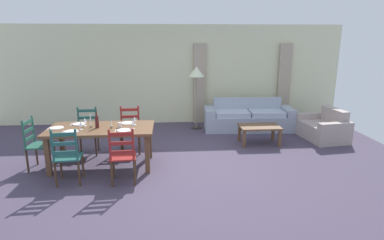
{
  "coord_description": "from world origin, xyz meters",
  "views": [
    {
      "loc": [
        -0.05,
        -5.55,
        2.32
      ],
      "look_at": [
        0.42,
        0.53,
        0.75
      ],
      "focal_mm": 29.6,
      "sensor_mm": 36.0,
      "label": 1
    }
  ],
  "objects_px": {
    "dining_chair_near_left": "(67,156)",
    "wine_glass_far_left": "(85,120)",
    "coffee_table": "(259,129)",
    "standing_lamp": "(196,75)",
    "dining_chair_head_west": "(37,144)",
    "coffee_cup_primary": "(120,125)",
    "couch": "(248,118)",
    "armchair_upholstered": "(324,128)",
    "dining_table": "(101,132)",
    "dining_chair_far_left": "(87,131)",
    "wine_bottle": "(97,122)",
    "wine_glass_near_left": "(81,124)",
    "dining_chair_near_right": "(123,156)",
    "wine_glass_near_right": "(133,123)",
    "wine_glass_far_right": "(135,119)",
    "dining_chair_far_right": "(130,130)"
  },
  "relations": [
    {
      "from": "dining_chair_far_left",
      "to": "dining_chair_far_right",
      "type": "relative_size",
      "value": 1.0
    },
    {
      "from": "dining_chair_far_right",
      "to": "armchair_upholstered",
      "type": "distance_m",
      "value": 4.55
    },
    {
      "from": "coffee_table",
      "to": "wine_bottle",
      "type": "bearing_deg",
      "value": -162.17
    },
    {
      "from": "dining_chair_near_left",
      "to": "dining_chair_head_west",
      "type": "relative_size",
      "value": 1.0
    },
    {
      "from": "armchair_upholstered",
      "to": "dining_chair_far_right",
      "type": "bearing_deg",
      "value": -173.09
    },
    {
      "from": "standing_lamp",
      "to": "couch",
      "type": "bearing_deg",
      "value": -7.77
    },
    {
      "from": "dining_table",
      "to": "wine_glass_near_right",
      "type": "bearing_deg",
      "value": -13.28
    },
    {
      "from": "dining_table",
      "to": "couch",
      "type": "relative_size",
      "value": 0.82
    },
    {
      "from": "dining_chair_head_west",
      "to": "coffee_cup_primary",
      "type": "xyz_separation_m",
      "value": [
        1.5,
        0.01,
        0.32
      ]
    },
    {
      "from": "dining_chair_near_left",
      "to": "dining_chair_head_west",
      "type": "height_order",
      "value": "same"
    },
    {
      "from": "coffee_table",
      "to": "standing_lamp",
      "type": "height_order",
      "value": "standing_lamp"
    },
    {
      "from": "armchair_upholstered",
      "to": "dining_table",
      "type": "bearing_deg",
      "value": -165.08
    },
    {
      "from": "coffee_table",
      "to": "standing_lamp",
      "type": "bearing_deg",
      "value": 133.07
    },
    {
      "from": "dining_chair_near_left",
      "to": "couch",
      "type": "height_order",
      "value": "dining_chair_near_left"
    },
    {
      "from": "coffee_table",
      "to": "dining_chair_far_left",
      "type": "bearing_deg",
      "value": -175.23
    },
    {
      "from": "couch",
      "to": "wine_glass_far_right",
      "type": "bearing_deg",
      "value": -141.96
    },
    {
      "from": "dining_table",
      "to": "dining_chair_far_right",
      "type": "height_order",
      "value": "dining_chair_far_right"
    },
    {
      "from": "wine_glass_near_right",
      "to": "wine_glass_far_right",
      "type": "relative_size",
      "value": 1.0
    },
    {
      "from": "dining_chair_far_right",
      "to": "coffee_cup_primary",
      "type": "distance_m",
      "value": 0.85
    },
    {
      "from": "wine_glass_near_left",
      "to": "wine_glass_far_right",
      "type": "distance_m",
      "value": 0.96
    },
    {
      "from": "dining_chair_near_left",
      "to": "wine_glass_far_left",
      "type": "relative_size",
      "value": 5.96
    },
    {
      "from": "wine_bottle",
      "to": "wine_glass_near_left",
      "type": "distance_m",
      "value": 0.28
    },
    {
      "from": "dining_chair_far_left",
      "to": "dining_chair_far_right",
      "type": "xyz_separation_m",
      "value": [
        0.87,
        0.02,
        0.0
      ]
    },
    {
      "from": "wine_glass_near_right",
      "to": "dining_chair_head_west",
      "type": "bearing_deg",
      "value": 176.22
    },
    {
      "from": "dining_table",
      "to": "wine_glass_near_left",
      "type": "distance_m",
      "value": 0.39
    },
    {
      "from": "dining_chair_near_left",
      "to": "wine_glass_far_right",
      "type": "xyz_separation_m",
      "value": [
        1.01,
        0.86,
        0.38
      ]
    },
    {
      "from": "dining_table",
      "to": "wine_glass_near_left",
      "type": "bearing_deg",
      "value": -158.78
    },
    {
      "from": "dining_chair_near_right",
      "to": "wine_bottle",
      "type": "distance_m",
      "value": 1.0
    },
    {
      "from": "wine_glass_near_right",
      "to": "wine_glass_far_left",
      "type": "bearing_deg",
      "value": 163.44
    },
    {
      "from": "dining_table",
      "to": "dining_chair_near_left",
      "type": "distance_m",
      "value": 0.85
    },
    {
      "from": "dining_chair_near_right",
      "to": "coffee_table",
      "type": "bearing_deg",
      "value": 33.07
    },
    {
      "from": "couch",
      "to": "standing_lamp",
      "type": "bearing_deg",
      "value": 172.23
    },
    {
      "from": "wine_glass_far_right",
      "to": "coffee_cup_primary",
      "type": "bearing_deg",
      "value": -149.24
    },
    {
      "from": "wine_bottle",
      "to": "wine_glass_far_left",
      "type": "distance_m",
      "value": 0.29
    },
    {
      "from": "wine_glass_far_left",
      "to": "coffee_table",
      "type": "relative_size",
      "value": 0.18
    },
    {
      "from": "coffee_cup_primary",
      "to": "wine_glass_near_left",
      "type": "bearing_deg",
      "value": -170.32
    },
    {
      "from": "coffee_table",
      "to": "couch",
      "type": "bearing_deg",
      "value": 87.9
    },
    {
      "from": "dining_chair_far_left",
      "to": "wine_glass_far_right",
      "type": "relative_size",
      "value": 5.96
    },
    {
      "from": "wine_bottle",
      "to": "couch",
      "type": "bearing_deg",
      "value": 34.08
    },
    {
      "from": "wine_bottle",
      "to": "dining_chair_far_right",
      "type": "bearing_deg",
      "value": 58.05
    },
    {
      "from": "dining_chair_near_left",
      "to": "coffee_cup_primary",
      "type": "relative_size",
      "value": 10.67
    },
    {
      "from": "couch",
      "to": "armchair_upholstered",
      "type": "distance_m",
      "value": 1.88
    },
    {
      "from": "coffee_cup_primary",
      "to": "couch",
      "type": "height_order",
      "value": "coffee_cup_primary"
    },
    {
      "from": "dining_table",
      "to": "standing_lamp",
      "type": "xyz_separation_m",
      "value": [
        1.97,
        2.46,
        0.75
      ]
    },
    {
      "from": "dining_table",
      "to": "armchair_upholstered",
      "type": "height_order",
      "value": "dining_table"
    },
    {
      "from": "dining_chair_head_west",
      "to": "wine_glass_near_right",
      "type": "relative_size",
      "value": 5.96
    },
    {
      "from": "dining_chair_near_right",
      "to": "wine_glass_near_right",
      "type": "distance_m",
      "value": 0.74
    },
    {
      "from": "coffee_table",
      "to": "armchair_upholstered",
      "type": "relative_size",
      "value": 0.72
    },
    {
      "from": "dining_chair_far_left",
      "to": "dining_chair_head_west",
      "type": "height_order",
      "value": "same"
    },
    {
      "from": "wine_glass_near_left",
      "to": "couch",
      "type": "relative_size",
      "value": 0.07
    }
  ]
}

